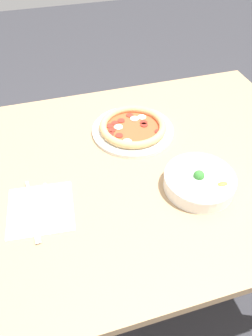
# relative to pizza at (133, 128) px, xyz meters

# --- Properties ---
(ground_plane) EXTENTS (8.00, 8.00, 0.00)m
(ground_plane) POSITION_rel_pizza_xyz_m (-0.01, 0.17, -0.78)
(ground_plane) COLOR #333338
(dining_table) EXTENTS (1.18, 0.93, 0.76)m
(dining_table) POSITION_rel_pizza_xyz_m (-0.01, 0.17, -0.12)
(dining_table) COLOR tan
(dining_table) RESTS_ON ground_plane
(pizza) EXTENTS (0.29, 0.29, 0.04)m
(pizza) POSITION_rel_pizza_xyz_m (0.00, 0.00, 0.00)
(pizza) COLOR white
(pizza) RESTS_ON dining_table
(bowl) EXTENTS (0.21, 0.21, 0.07)m
(bowl) POSITION_rel_pizza_xyz_m (-0.11, 0.31, 0.01)
(bowl) COLOR white
(bowl) RESTS_ON dining_table
(napkin) EXTENTS (0.20, 0.20, 0.00)m
(napkin) POSITION_rel_pizza_xyz_m (0.35, 0.26, -0.02)
(napkin) COLOR white
(napkin) RESTS_ON dining_table
(fork) EXTENTS (0.02, 0.18, 0.00)m
(fork) POSITION_rel_pizza_xyz_m (0.33, 0.26, -0.01)
(fork) COLOR silver
(fork) RESTS_ON napkin
(knife) EXTENTS (0.02, 0.23, 0.01)m
(knife) POSITION_rel_pizza_xyz_m (0.38, 0.25, -0.01)
(knife) COLOR silver
(knife) RESTS_ON napkin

